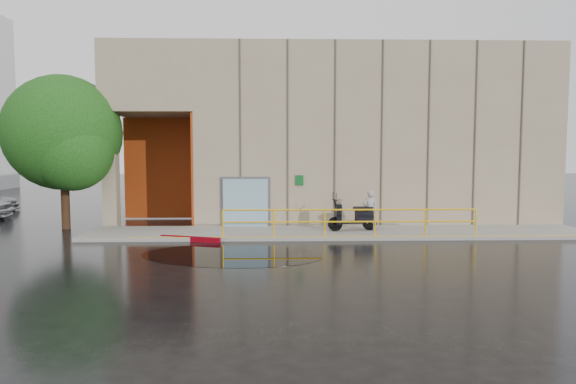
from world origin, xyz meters
name	(u,v)px	position (x,y,z in m)	size (l,w,h in m)	color
ground	(229,258)	(0.00, 0.00, 0.00)	(120.00, 120.00, 0.00)	black
sidewalk	(339,233)	(4.00, 4.50, 0.07)	(20.00, 3.00, 0.15)	gray
building	(345,134)	(5.10, 10.98, 4.21)	(20.00, 10.17, 8.00)	gray
guardrail	(350,222)	(4.25, 3.15, 0.68)	(9.56, 0.06, 1.03)	yellow
person	(370,210)	(5.27, 4.62, 0.96)	(0.59, 0.39, 1.62)	#A5A5AA
scooter	(353,209)	(4.58, 4.50, 1.04)	(2.04, 0.91, 1.54)	black
red_curb	(190,239)	(-1.71, 3.10, 0.09)	(2.40, 0.18, 0.18)	maroon
puddle	(231,255)	(0.02, 0.48, 0.00)	(5.84, 3.59, 0.01)	black
tree_near	(65,137)	(-7.39, 6.17, 3.92)	(4.86, 4.86, 6.54)	black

